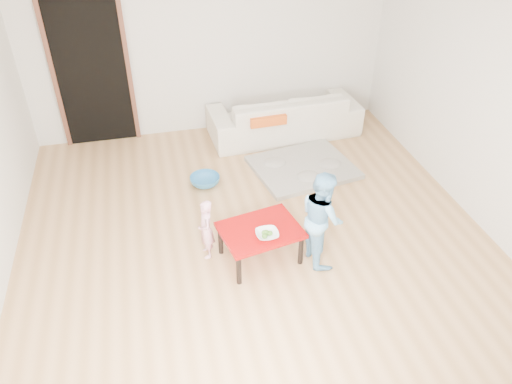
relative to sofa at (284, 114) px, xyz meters
name	(u,v)px	position (x,y,z in m)	size (l,w,h in m)	color
floor	(252,230)	(-0.95, -2.05, -0.31)	(5.00, 5.00, 0.01)	#AF7F4B
back_wall	(210,41)	(-0.95, 0.45, 0.99)	(5.00, 0.02, 2.60)	silver
right_wall	(482,99)	(1.55, -2.05, 0.99)	(0.02, 5.00, 2.60)	silver
doorway	(92,72)	(-2.55, 0.43, 0.71)	(1.02, 0.08, 2.11)	brown
sofa	(284,114)	(0.00, 0.00, 0.00)	(2.14, 0.84, 0.62)	#EEE4CF
cushion	(264,115)	(-0.36, -0.28, 0.16)	(0.50, 0.44, 0.13)	orange
red_table	(260,243)	(-0.97, -2.51, -0.12)	(0.77, 0.58, 0.39)	#9B0808
bowl	(267,234)	(-0.94, -2.64, 0.10)	(0.22, 0.22, 0.05)	white
broccoli	(267,234)	(-0.94, -2.64, 0.10)	(0.12, 0.12, 0.06)	#2D5919
child_pink	(206,229)	(-1.49, -2.33, 0.02)	(0.24, 0.16, 0.67)	pink
child_blue	(322,217)	(-0.38, -2.63, 0.20)	(0.50, 0.39, 1.03)	#5EA3DA
basin	(205,181)	(-1.32, -1.05, -0.25)	(0.37, 0.37, 0.12)	teal
blanket	(303,167)	(-0.02, -1.00, -0.28)	(1.24, 1.03, 0.06)	#A69E92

